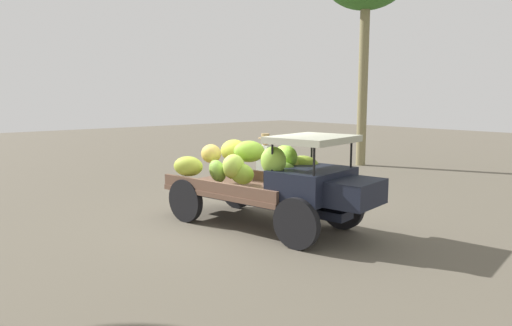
{
  "coord_description": "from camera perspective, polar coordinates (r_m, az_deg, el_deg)",
  "views": [
    {
      "loc": [
        7.47,
        -6.02,
        2.6
      ],
      "look_at": [
        0.39,
        0.08,
        1.27
      ],
      "focal_mm": 32.73,
      "sensor_mm": 36.0,
      "label": 1
    }
  ],
  "objects": [
    {
      "name": "ground_plane",
      "position": [
        9.94,
        -1.85,
        -7.05
      ],
      "size": [
        60.0,
        60.0,
        0.0
      ],
      "primitive_type": "plane",
      "color": "#5F5749"
    },
    {
      "name": "truck",
      "position": [
        9.21,
        2.23,
        -1.97
      ],
      "size": [
        4.62,
        2.44,
        1.89
      ],
      "rotation": [
        0.0,
        0.0,
        0.17
      ],
      "color": "black",
      "rests_on": "ground"
    },
    {
      "name": "farmer",
      "position": [
        11.35,
        1.11,
        -0.11
      ],
      "size": [
        0.53,
        0.46,
        1.72
      ],
      "rotation": [
        0.0,
        0.0,
        -1.56
      ],
      "color": "#463F44",
      "rests_on": "ground"
    }
  ]
}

